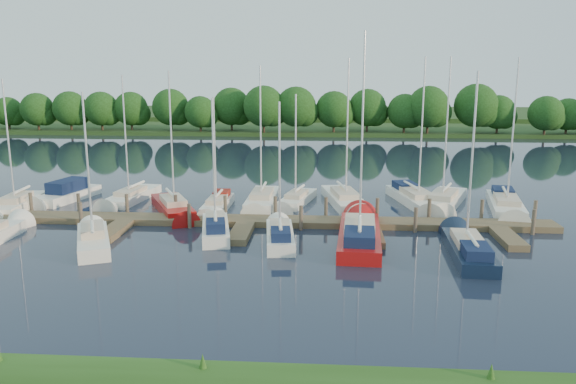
# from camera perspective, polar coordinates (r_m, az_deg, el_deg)

# --- Properties ---
(ground) EXTENTS (260.00, 260.00, 0.00)m
(ground) POSITION_cam_1_polar(r_m,az_deg,el_deg) (29.91, -6.26, -7.24)
(ground) COLOR black
(ground) RESTS_ON ground
(dock) EXTENTS (40.00, 6.00, 0.40)m
(dock) POSITION_cam_1_polar(r_m,az_deg,el_deg) (36.75, -4.27, -3.22)
(dock) COLOR #4F3E2C
(dock) RESTS_ON ground
(mooring_pilings) EXTENTS (38.24, 2.84, 2.00)m
(mooring_pilings) POSITION_cam_1_polar(r_m,az_deg,el_deg) (37.72, -4.03, -2.18)
(mooring_pilings) COLOR #473D33
(mooring_pilings) RESTS_ON ground
(far_shore) EXTENTS (180.00, 30.00, 0.60)m
(far_shore) POSITION_cam_1_polar(r_m,az_deg,el_deg) (103.35, 1.09, 6.69)
(far_shore) COLOR #233D17
(far_shore) RESTS_ON ground
(distant_hill) EXTENTS (220.00, 40.00, 1.40)m
(distant_hill) POSITION_cam_1_polar(r_m,az_deg,el_deg) (128.21, 1.66, 7.89)
(distant_hill) COLOR #2B4A20
(distant_hill) RESTS_ON ground
(treeline) EXTENTS (146.09, 9.47, 8.31)m
(treeline) POSITION_cam_1_polar(r_m,az_deg,el_deg) (90.32, 0.01, 8.45)
(treeline) COLOR #38281C
(treeline) RESTS_ON ground
(sailboat_n_0) EXTENTS (2.39, 7.66, 9.86)m
(sailboat_n_0) POSITION_cam_1_polar(r_m,az_deg,el_deg) (45.48, -25.83, -1.33)
(sailboat_n_0) COLOR white
(sailboat_n_0) RESTS_ON ground
(motorboat) EXTENTS (3.23, 7.04, 2.03)m
(motorboat) POSITION_cam_1_polar(r_m,az_deg,el_deg) (47.32, -21.62, -0.36)
(motorboat) COLOR white
(motorboat) RESTS_ON ground
(sailboat_n_2) EXTENTS (2.67, 8.01, 10.05)m
(sailboat_n_2) POSITION_cam_1_polar(r_m,az_deg,el_deg) (45.48, -15.72, -0.59)
(sailboat_n_2) COLOR white
(sailboat_n_2) RESTS_ON ground
(sailboat_n_3) EXTENTS (4.89, 7.85, 10.40)m
(sailboat_n_3) POSITION_cam_1_polar(r_m,az_deg,el_deg) (40.95, -11.54, -1.73)
(sailboat_n_3) COLOR #9F0F0E
(sailboat_n_3) RESTS_ON ground
(sailboat_n_4) EXTENTS (1.60, 6.62, 8.52)m
(sailboat_n_4) POSITION_cam_1_polar(r_m,az_deg,el_deg) (41.49, -7.20, -1.36)
(sailboat_n_4) COLOR white
(sailboat_n_4) RESTS_ON ground
(sailboat_n_5) EXTENTS (2.05, 8.41, 10.73)m
(sailboat_n_5) POSITION_cam_1_polar(r_m,az_deg,el_deg) (42.58, -2.68, -0.98)
(sailboat_n_5) COLOR white
(sailboat_n_5) RESTS_ON ground
(sailboat_n_6) EXTENTS (2.86, 6.81, 8.63)m
(sailboat_n_6) POSITION_cam_1_polar(r_m,az_deg,el_deg) (42.89, 0.85, -0.88)
(sailboat_n_6) COLOR white
(sailboat_n_6) RESTS_ON ground
(sailboat_n_7) EXTENTS (3.52, 9.00, 11.29)m
(sailboat_n_7) POSITION_cam_1_polar(r_m,az_deg,el_deg) (42.79, 5.81, -0.96)
(sailboat_n_7) COLOR white
(sailboat_n_7) RESTS_ON ground
(sailboat_n_8) EXTENTS (3.73, 9.07, 11.38)m
(sailboat_n_8) POSITION_cam_1_polar(r_m,az_deg,el_deg) (43.90, 12.89, -0.81)
(sailboat_n_8) COLOR white
(sailboat_n_8) RESTS_ON ground
(sailboat_n_9) EXTENTS (4.81, 8.89, 11.39)m
(sailboat_n_9) POSITION_cam_1_polar(r_m,az_deg,el_deg) (43.64, 15.47, -1.08)
(sailboat_n_9) COLOR white
(sailboat_n_9) RESTS_ON ground
(sailboat_n_10) EXTENTS (3.48, 9.02, 11.28)m
(sailboat_n_10) POSITION_cam_1_polar(r_m,az_deg,el_deg) (43.80, 21.27, -1.37)
(sailboat_n_10) COLOR white
(sailboat_n_10) RESTS_ON ground
(sailboat_s_1) EXTENTS (3.96, 6.89, 9.29)m
(sailboat_s_1) POSITION_cam_1_polar(r_m,az_deg,el_deg) (34.40, -19.17, -4.77)
(sailboat_s_1) COLOR white
(sailboat_s_1) RESTS_ON ground
(sailboat_s_2) EXTENTS (2.69, 6.69, 8.83)m
(sailboat_s_2) POSITION_cam_1_polar(r_m,az_deg,el_deg) (34.93, -7.37, -3.83)
(sailboat_s_2) COLOR white
(sailboat_s_2) RESTS_ON ground
(sailboat_s_3) EXTENTS (2.17, 6.63, 8.63)m
(sailboat_s_3) POSITION_cam_1_polar(r_m,az_deg,el_deg) (33.33, -0.83, -4.54)
(sailboat_s_3) COLOR white
(sailboat_s_3) RESTS_ON ground
(sailboat_s_4) EXTENTS (2.87, 9.98, 12.63)m
(sailboat_s_4) POSITION_cam_1_polar(r_m,az_deg,el_deg) (33.74, 7.27, -4.42)
(sailboat_s_4) COLOR #9F0F0E
(sailboat_s_4) RESTS_ON ground
(sailboat_s_5) EXTENTS (2.27, 8.11, 10.36)m
(sailboat_s_5) POSITION_cam_1_polar(r_m,az_deg,el_deg) (32.43, 17.77, -5.61)
(sailboat_s_5) COLOR black
(sailboat_s_5) RESTS_ON ground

